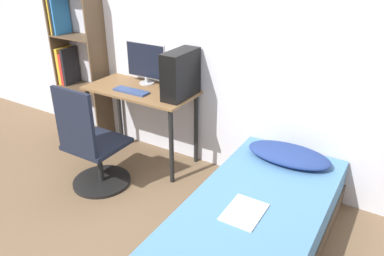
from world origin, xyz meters
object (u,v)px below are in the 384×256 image
(office_chair, at_px, (92,151))
(keyboard, at_px, (131,91))
(bed, at_px, (254,228))
(bookshelf, at_px, (74,67))
(pc_tower, at_px, (181,74))
(monitor, at_px, (146,62))

(office_chair, bearing_deg, keyboard, 86.50)
(office_chair, relative_size, keyboard, 2.76)
(office_chair, bearing_deg, bed, -0.43)
(bookshelf, height_order, bed, bookshelf)
(pc_tower, bearing_deg, bed, -33.38)
(bookshelf, xyz_separation_m, keyboard, (1.04, -0.25, -0.02))
(monitor, bearing_deg, bookshelf, -177.94)
(bed, bearing_deg, monitor, 151.92)
(bookshelf, xyz_separation_m, bed, (2.60, -0.81, -0.59))
(office_chair, relative_size, monitor, 2.16)
(bookshelf, distance_m, bed, 2.79)
(pc_tower, bearing_deg, monitor, 165.21)
(keyboard, bearing_deg, bed, -19.86)
(office_chair, distance_m, keyboard, 0.69)
(bookshelf, distance_m, keyboard, 1.07)
(bed, bearing_deg, bookshelf, 162.74)
(office_chair, bearing_deg, monitor, 89.53)
(monitor, distance_m, pc_tower, 0.52)
(office_chair, height_order, pc_tower, pc_tower)
(office_chair, distance_m, monitor, 1.04)
(pc_tower, bearing_deg, bookshelf, 176.39)
(bed, relative_size, monitor, 4.03)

